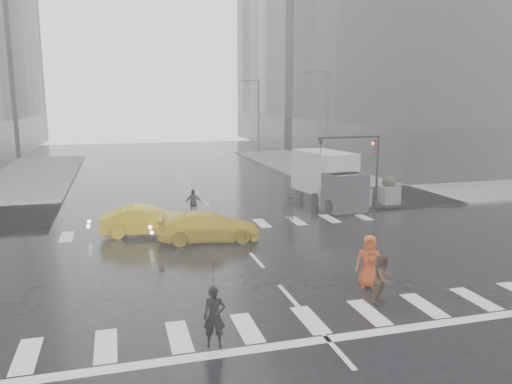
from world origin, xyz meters
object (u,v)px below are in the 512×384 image
object	(u,v)px
taxi_mid	(147,220)
box_truck	(329,177)
traffic_signal_pole	(363,157)
pedestrian_orange	(369,261)
pedestrian_brown	(383,278)

from	to	relation	value
taxi_mid	box_truck	size ratio (longest dim) A/B	0.70
traffic_signal_pole	pedestrian_orange	bearing A→B (deg)	-116.44
taxi_mid	pedestrian_orange	bearing A→B (deg)	-134.83
pedestrian_brown	box_truck	distance (m)	15.55
traffic_signal_pole	pedestrian_orange	xyz separation A→B (m)	(-5.97, -12.01, -2.26)
pedestrian_orange	taxi_mid	xyz separation A→B (m)	(-7.20, 9.33, -0.23)
pedestrian_brown	pedestrian_orange	world-z (taller)	pedestrian_orange
pedestrian_brown	pedestrian_orange	xyz separation A→B (m)	(0.21, 1.36, 0.14)
pedestrian_brown	box_truck	bearing A→B (deg)	43.68
traffic_signal_pole	pedestrian_brown	size ratio (longest dim) A/B	2.74
pedestrian_brown	taxi_mid	distance (m)	12.78
traffic_signal_pole	pedestrian_brown	distance (m)	14.93
traffic_signal_pole	box_truck	size ratio (longest dim) A/B	0.72
traffic_signal_pole	taxi_mid	world-z (taller)	traffic_signal_pole
pedestrian_brown	pedestrian_orange	size ratio (longest dim) A/B	0.86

